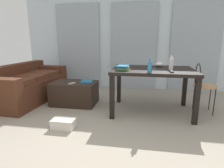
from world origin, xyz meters
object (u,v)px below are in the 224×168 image
(bowl, at_px, (159,64))
(tv_remote_on_table, at_px, (171,71))
(craft_table, at_px, (153,74))
(coffee_table, at_px, (75,93))
(book_stack, at_px, (123,67))
(scissors, at_px, (155,69))
(couch, at_px, (28,86))
(magazine, at_px, (87,81))
(bottle_near, at_px, (171,64))
(shoebox, at_px, (64,124))
(bottle_far, at_px, (150,67))
(tv_remote_primary, at_px, (72,83))
(wire_chair, at_px, (202,82))

(bowl, relative_size, tv_remote_on_table, 0.95)
(craft_table, bearing_deg, coffee_table, 173.69)
(book_stack, bearing_deg, scissors, 17.47)
(couch, relative_size, coffee_table, 2.15)
(book_stack, height_order, magazine, book_stack)
(couch, height_order, bottle_near, bottle_near)
(couch, relative_size, bottle_near, 7.90)
(couch, xyz_separation_m, shoebox, (1.23, -1.08, -0.24))
(bottle_far, bearing_deg, scissors, 74.77)
(magazine, bearing_deg, tv_remote_on_table, -27.67)
(craft_table, relative_size, book_stack, 4.42)
(tv_remote_primary, bearing_deg, book_stack, 11.92)
(couch, relative_size, tv_remote_on_table, 11.41)
(bowl, bearing_deg, craft_table, -113.28)
(book_stack, xyz_separation_m, shoebox, (-0.76, -0.67, -0.72))
(scissors, bearing_deg, magazine, 167.46)
(craft_table, xyz_separation_m, tv_remote_on_table, (0.26, -0.28, 0.10))
(coffee_table, distance_m, book_stack, 1.17)
(couch, height_order, shoebox, couch)
(bottle_near, bearing_deg, wire_chair, 16.51)
(book_stack, relative_size, scissors, 2.80)
(craft_table, distance_m, book_stack, 0.52)
(bowl, bearing_deg, scissors, -105.91)
(magazine, bearing_deg, book_stack, -38.03)
(wire_chair, relative_size, magazine, 2.99)
(coffee_table, distance_m, bowl, 1.67)
(wire_chair, bearing_deg, scissors, -170.13)
(couch, height_order, scissors, scissors)
(couch, relative_size, craft_table, 1.33)
(couch, relative_size, wire_chair, 2.11)
(book_stack, bearing_deg, bottle_near, 10.38)
(tv_remote_on_table, xyz_separation_m, shoebox, (-1.49, -0.57, -0.69))
(craft_table, xyz_separation_m, bottle_near, (0.28, -0.04, 0.19))
(tv_remote_on_table, height_order, scissors, tv_remote_on_table)
(wire_chair, height_order, tv_remote_on_table, wire_chair)
(tv_remote_primary, distance_m, magazine, 0.32)
(bottle_far, distance_m, scissors, 0.39)
(wire_chair, distance_m, book_stack, 1.34)
(tv_remote_on_table, distance_m, shoebox, 1.73)
(book_stack, relative_size, tv_remote_on_table, 1.94)
(bottle_far, bearing_deg, book_stack, 152.67)
(bottle_near, xyz_separation_m, bottle_far, (-0.34, -0.35, -0.01))
(magazine, bearing_deg, bottle_near, -18.84)
(coffee_table, relative_size, shoebox, 2.56)
(bottle_far, height_order, tv_remote_primary, bottle_far)
(couch, bearing_deg, bottle_far, -14.50)
(couch, distance_m, craft_table, 2.49)
(book_stack, bearing_deg, wire_chair, 12.95)
(bottle_near, relative_size, bottle_far, 1.06)
(couch, relative_size, book_stack, 5.87)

